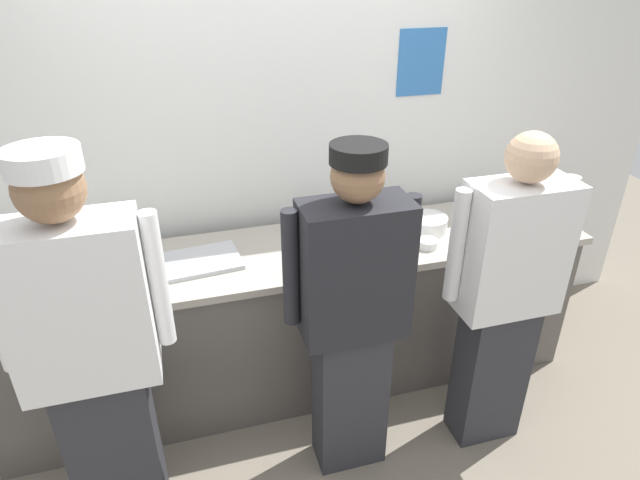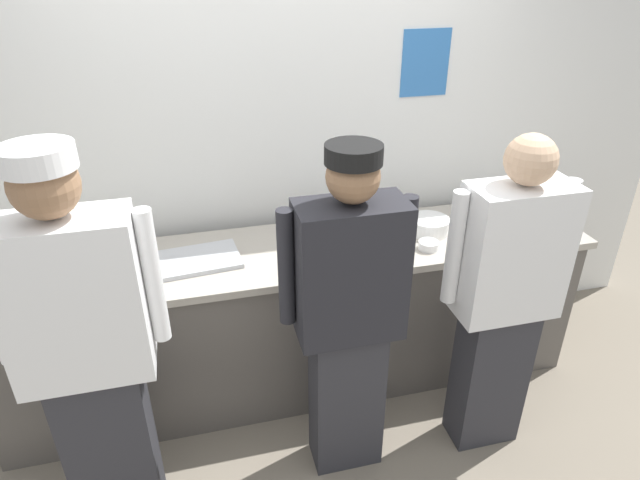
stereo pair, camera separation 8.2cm
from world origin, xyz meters
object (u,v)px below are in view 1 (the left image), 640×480
plate_stack_front (427,224)px  chef_far_right (505,293)px  mixing_bowl_steel (341,229)px  ramekin_orange_sauce (58,298)px  ramekin_yellow_sauce (428,243)px  deli_cup (402,238)px  chef_near_left (92,355)px  plate_stack_rear (480,229)px  chef_center (353,313)px  ramekin_red_sauce (305,250)px  sheet_tray (193,262)px

plate_stack_front → chef_far_right: bearing=-82.5°
mixing_bowl_steel → ramekin_orange_sauce: (-1.42, -0.23, -0.03)m
ramekin_yellow_sauce → deli_cup: (-0.13, 0.06, 0.02)m
chef_near_left → plate_stack_rear: (1.99, 0.54, -0.01)m
chef_near_left → plate_stack_front: size_ratio=7.86×
chef_center → deli_cup: chef_center is taller
chef_center → chef_far_right: chef_center is taller
ramekin_orange_sauce → ramekin_yellow_sauce: bearing=0.3°
mixing_bowl_steel → ramekin_red_sauce: (-0.23, -0.11, -0.03)m
chef_far_right → plate_stack_rear: bearing=72.1°
chef_near_left → ramekin_red_sauce: chef_near_left is taller
plate_stack_rear → ramekin_orange_sauce: size_ratio=2.10×
ramekin_orange_sauce → ramekin_yellow_sauce: ramekin_orange_sauce is taller
mixing_bowl_steel → ramekin_yellow_sauce: 0.47m
ramekin_red_sauce → ramekin_orange_sauce: size_ratio=0.90×
ramekin_orange_sauce → deli_cup: size_ratio=1.10×
chef_center → ramekin_orange_sauce: bearing=161.1°
deli_cup → mixing_bowl_steel: bearing=150.1°
chef_center → plate_stack_front: 0.91m
sheet_tray → ramekin_yellow_sauce: (1.22, -0.16, 0.01)m
plate_stack_front → ramekin_red_sauce: 0.73m
chef_far_right → plate_stack_rear: (0.17, 0.53, 0.05)m
chef_near_left → plate_stack_front: 1.86m
ramekin_red_sauce → deli_cup: (0.52, -0.06, 0.02)m
sheet_tray → chef_center: bearing=-43.1°
chef_near_left → chef_center: 1.07m
plate_stack_front → ramekin_orange_sauce: bearing=-174.3°
chef_far_right → ramekin_red_sauce: chef_far_right is taller
ramekin_red_sauce → chef_center: bearing=-82.6°
chef_center → sheet_tray: 0.88m
plate_stack_front → deli_cup: deli_cup is taller
deli_cup → chef_far_right: bearing=-60.8°
deli_cup → plate_stack_front: bearing=30.7°
ramekin_orange_sauce → ramekin_yellow_sauce: (1.83, 0.01, -0.00)m
chef_center → deli_cup: (0.45, 0.50, 0.05)m
chef_far_right → ramekin_yellow_sauce: bearing=109.6°
plate_stack_front → chef_center: bearing=-136.6°
ramekin_red_sauce → deli_cup: 0.52m
chef_near_left → ramekin_orange_sauce: size_ratio=17.88×
ramekin_orange_sauce → sheet_tray: bearing=15.9°
chef_center → deli_cup: bearing=48.0°
ramekin_orange_sauce → mixing_bowl_steel: bearing=9.3°
ramekin_red_sauce → ramekin_orange_sauce: (-1.18, -0.13, 0.00)m
plate_stack_front → ramekin_yellow_sauce: bearing=-114.7°
chef_center → ramekin_red_sauce: 0.56m
plate_stack_rear → ramekin_orange_sauce: bearing=-178.5°
plate_stack_rear → ramekin_orange_sauce: 2.17m
chef_far_right → ramekin_red_sauce: bearing=144.0°
chef_near_left → mixing_bowl_steel: (1.23, 0.72, 0.01)m
mixing_bowl_steel → ramekin_orange_sauce: mixing_bowl_steel is taller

